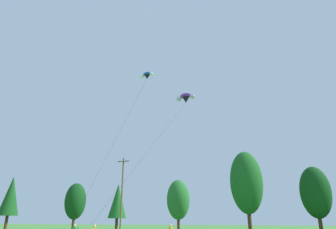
# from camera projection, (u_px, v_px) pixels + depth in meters

# --- Properties ---
(treeline_tree_a) EXTENTS (3.95, 3.95, 10.69)m
(treeline_tree_a) POSITION_uv_depth(u_px,v_px,m) (11.00, 196.00, 62.04)
(treeline_tree_a) COLOR #472D19
(treeline_tree_a) RESTS_ON ground_plane
(treeline_tree_b) EXTENTS (4.30, 4.30, 9.24)m
(treeline_tree_b) POSITION_uv_depth(u_px,v_px,m) (75.00, 201.00, 61.52)
(treeline_tree_b) COLOR #472D19
(treeline_tree_b) RESTS_ON ground_plane
(treeline_tree_c) EXTENTS (3.50, 3.50, 8.62)m
(treeline_tree_c) POSITION_uv_depth(u_px,v_px,m) (118.00, 201.00, 57.19)
(treeline_tree_c) COLOR #472D19
(treeline_tree_c) RESTS_ON ground_plane
(treeline_tree_d) EXTENTS (4.27, 4.27, 9.16)m
(treeline_tree_d) POSITION_uv_depth(u_px,v_px,m) (178.00, 200.00, 55.60)
(treeline_tree_d) COLOR #472D19
(treeline_tree_d) RESTS_ON ground_plane
(treeline_tree_e) EXTENTS (5.32, 5.32, 13.02)m
(treeline_tree_e) POSITION_uv_depth(u_px,v_px,m) (246.00, 182.00, 49.44)
(treeline_tree_e) COLOR #472D19
(treeline_tree_e) RESTS_ON ground_plane
(treeline_tree_f) EXTENTS (4.46, 4.46, 9.84)m
(treeline_tree_f) POSITION_uv_depth(u_px,v_px,m) (315.00, 192.00, 45.23)
(treeline_tree_f) COLOR #472D19
(treeline_tree_f) RESTS_ON ground_plane
(utility_pole) EXTENTS (2.20, 0.26, 12.30)m
(utility_pole) POSITION_uv_depth(u_px,v_px,m) (122.00, 192.00, 50.49)
(utility_pole) COLOR brown
(utility_pole) RESTS_ON ground_plane
(parafoil_kite_high_blue_white) EXTENTS (3.40, 10.36, 18.70)m
(parafoil_kite_high_blue_white) POSITION_uv_depth(u_px,v_px,m) (147.00, 76.00, 38.78)
(parafoil_kite_high_blue_white) COLOR blue
(parafoil_kite_mid_purple) EXTENTS (3.83, 21.89, 19.25)m
(parafoil_kite_mid_purple) POSITION_uv_depth(u_px,v_px,m) (186.00, 98.00, 46.57)
(parafoil_kite_mid_purple) COLOR purple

